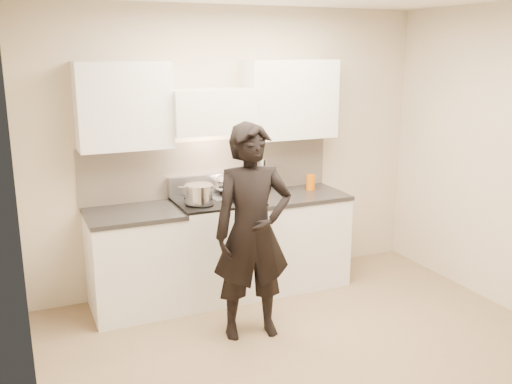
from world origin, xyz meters
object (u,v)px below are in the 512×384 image
counter_right (295,238)px  stove (218,248)px  wok (231,183)px  person (252,232)px  utensil_crock (263,181)px

counter_right → stove: bearing=-180.0°
wok → person: person is taller
counter_right → utensil_crock: (-0.26, 0.22, 0.56)m
stove → person: size_ratio=0.55×
counter_right → person: 1.25m
stove → counter_right: bearing=0.0°
wok → utensil_crock: wok is taller
stove → person: (-0.00, -0.84, 0.40)m
person → utensil_crock: bearing=70.1°
person → counter_right: bearing=53.7°
stove → person: 0.93m
stove → wok: size_ratio=2.16×
utensil_crock → counter_right: bearing=-39.6°
counter_right → utensil_crock: utensil_crock is taller
wok → counter_right: bearing=-12.5°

